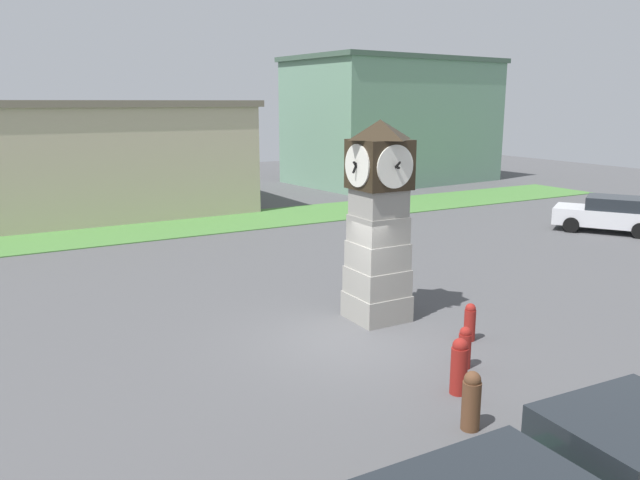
% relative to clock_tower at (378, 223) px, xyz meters
% --- Properties ---
extents(ground_plane, '(80.79, 80.79, 0.00)m').
position_rel_clock_tower_xyz_m(ground_plane, '(-1.36, -0.94, -2.46)').
color(ground_plane, '#4C4C4F').
extents(clock_tower, '(1.52, 1.60, 4.93)m').
position_rel_clock_tower_xyz_m(clock_tower, '(0.00, 0.00, 0.00)').
color(clock_tower, gray).
rests_on(clock_tower, ground_plane).
extents(bollard_near_tower, '(0.31, 0.31, 1.03)m').
position_rel_clock_tower_xyz_m(bollard_near_tower, '(-1.73, -5.25, -1.94)').
color(bollard_near_tower, brown).
rests_on(bollard_near_tower, ground_plane).
extents(bollard_mid_row, '(0.32, 0.32, 1.09)m').
position_rel_clock_tower_xyz_m(bollard_mid_row, '(-1.02, -4.16, -1.91)').
color(bollard_mid_row, maroon).
rests_on(bollard_mid_row, ground_plane).
extents(bollard_far_row, '(0.26, 0.26, 0.88)m').
position_rel_clock_tower_xyz_m(bollard_far_row, '(-0.13, -3.33, -2.01)').
color(bollard_far_row, maroon).
rests_on(bollard_far_row, ground_plane).
extents(bollard_end_row, '(0.26, 0.26, 0.88)m').
position_rel_clock_tower_xyz_m(bollard_end_row, '(1.01, -2.26, -2.01)').
color(bollard_end_row, maroon).
rests_on(bollard_end_row, ground_plane).
extents(car_by_building, '(3.89, 2.08, 1.56)m').
position_rel_clock_tower_xyz_m(car_by_building, '(-1.51, -8.06, -1.67)').
color(car_by_building, '#19602D').
rests_on(car_by_building, ground_plane).
extents(car_end_of_row, '(3.83, 4.52, 1.48)m').
position_rel_clock_tower_xyz_m(car_end_of_row, '(14.57, 4.05, -1.70)').
color(car_end_of_row, silver).
rests_on(car_end_of_row, ground_plane).
extents(warehouse_blue_far, '(16.80, 9.41, 5.39)m').
position_rel_clock_tower_xyz_m(warehouse_blue_far, '(-4.37, 19.86, 0.24)').
color(warehouse_blue_far, '#B7A88E').
rests_on(warehouse_blue_far, ground_plane).
extents(storefront_low_left, '(14.23, 9.30, 8.13)m').
position_rel_clock_tower_xyz_m(storefront_low_left, '(16.74, 22.44, 1.62)').
color(storefront_low_left, gray).
rests_on(storefront_low_left, ground_plane).
extents(grass_verge_far, '(48.48, 4.51, 0.04)m').
position_rel_clock_tower_xyz_m(grass_verge_far, '(-0.50, 13.87, -2.44)').
color(grass_verge_far, '#477A38').
rests_on(grass_verge_far, ground_plane).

